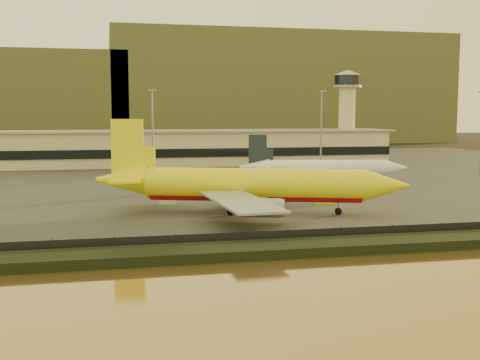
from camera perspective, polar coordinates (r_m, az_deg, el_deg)
The scene contains 12 objects.
ground at distance 97.41m, azimuth 1.20°, elevation -4.77°, with size 900.00×900.00×0.00m, color black.
embankment at distance 81.19m, azimuth 4.04°, elevation -6.52°, with size 320.00×7.00×1.40m, color black.
tarmac at distance 190.16m, azimuth -5.56°, elevation 0.65°, with size 320.00×220.00×0.20m, color #2D2D2D.
perimeter_fence at distance 84.82m, azimuth 3.28°, elevation -5.54°, with size 300.00×0.05×2.20m, color black.
terminal_building at distance 218.95m, azimuth -10.32°, elevation 2.93°, with size 202.00×25.00×12.60m.
control_tower at distance 242.29m, azimuth 10.11°, elevation 6.90°, with size 11.20×11.20×35.50m.
apron_light_masts at distance 172.07m, azimuth 0.18°, elevation 5.30°, with size 152.20×12.20×25.40m.
distant_hills at distance 433.09m, azimuth -12.30°, elevation 7.83°, with size 470.00×160.00×70.00m.
dhl_cargo_jet at distance 111.71m, azimuth 0.86°, elevation -0.52°, with size 57.25×54.54×17.52m.
white_narrowbody_jet at distance 161.75m, azimuth 7.99°, elevation 1.05°, with size 45.26×43.70×13.02m.
gse_vehicle_yellow at distance 125.50m, azimuth 7.97°, elevation -1.84°, with size 3.85×1.73×1.73m, color yellow.
gse_vehicle_white at distance 124.43m, azimuth -6.88°, elevation -1.93°, with size 3.44×1.55×1.55m, color white.
Camera 1 is at (-22.54, -92.90, 18.68)m, focal length 45.00 mm.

